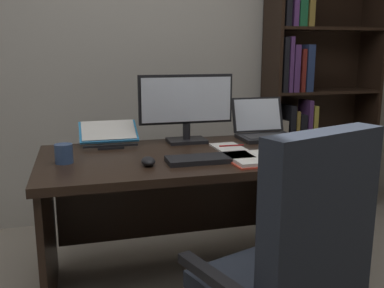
{
  "coord_description": "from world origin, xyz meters",
  "views": [
    {
      "loc": [
        -0.45,
        -1.25,
        1.27
      ],
      "look_at": [
        0.09,
        0.79,
        0.81
      ],
      "focal_mm": 39.99,
      "sensor_mm": 36.0,
      "label": 1
    }
  ],
  "objects": [
    {
      "name": "bookshelf",
      "position": [
        1.3,
        1.75,
        0.9
      ],
      "size": [
        0.89,
        0.31,
        1.91
      ],
      "color": "black",
      "rests_on": "ground"
    },
    {
      "name": "open_binder",
      "position": [
        0.49,
        0.61,
        0.76
      ],
      "size": [
        0.53,
        0.29,
        0.02
      ],
      "rotation": [
        0.0,
        0.0,
        0.04
      ],
      "color": "#DB422D",
      "rests_on": "desk"
    },
    {
      "name": "laptop",
      "position": [
        0.64,
        1.12,
        0.8
      ],
      "size": [
        0.33,
        0.31,
        0.23
      ],
      "color": "black",
      "rests_on": "desk"
    },
    {
      "name": "office_chair",
      "position": [
        0.26,
        0.02,
        0.43
      ],
      "size": [
        0.7,
        0.62,
        1.02
      ],
      "rotation": [
        0.0,
        0.0,
        0.33
      ],
      "color": "black",
      "rests_on": "ground"
    },
    {
      "name": "reading_stand_with_book",
      "position": [
        -0.29,
        1.17,
        0.81
      ],
      "size": [
        0.32,
        0.25,
        0.12
      ],
      "color": "black",
      "rests_on": "desk"
    },
    {
      "name": "desk",
      "position": [
        0.09,
        0.91,
        0.54
      ],
      "size": [
        1.51,
        0.81,
        0.75
      ],
      "color": "black",
      "rests_on": "ground"
    },
    {
      "name": "monitor",
      "position": [
        0.15,
        1.12,
        0.95
      ],
      "size": [
        0.55,
        0.16,
        0.39
      ],
      "color": "black",
      "rests_on": "desk"
    },
    {
      "name": "notepad",
      "position": [
        0.33,
        0.9,
        0.75
      ],
      "size": [
        0.16,
        0.22,
        0.01
      ],
      "primitive_type": "cube",
      "rotation": [
        0.0,
        0.0,
        0.03
      ],
      "color": "silver",
      "rests_on": "desk"
    },
    {
      "name": "coffee_mug",
      "position": [
        -0.53,
        0.81,
        0.79
      ],
      "size": [
        0.08,
        0.08,
        0.09
      ],
      "primitive_type": "cylinder",
      "color": "#334C7A",
      "rests_on": "desk"
    },
    {
      "name": "computer_mouse",
      "position": [
        -0.15,
        0.66,
        0.77
      ],
      "size": [
        0.06,
        0.1,
        0.04
      ],
      "primitive_type": "ellipsoid",
      "color": "black",
      "rests_on": "desk"
    },
    {
      "name": "keyboard",
      "position": [
        0.15,
        0.66,
        0.76
      ],
      "size": [
        0.42,
        0.15,
        0.02
      ],
      "primitive_type": "cube",
      "color": "black",
      "rests_on": "desk"
    },
    {
      "name": "wall_back",
      "position": [
        0.0,
        1.99,
        1.42
      ],
      "size": [
        5.06,
        0.12,
        2.83
      ],
      "primitive_type": "cube",
      "color": "#B2ADA3",
      "rests_on": "ground"
    },
    {
      "name": "pen",
      "position": [
        0.35,
        0.9,
        0.76
      ],
      "size": [
        0.14,
        0.01,
        0.01
      ],
      "primitive_type": "cylinder",
      "rotation": [
        0.0,
        1.57,
        -0.03
      ],
      "color": "maroon",
      "rests_on": "notepad"
    }
  ]
}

